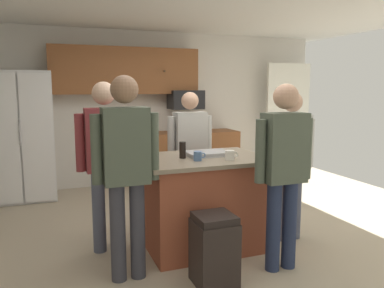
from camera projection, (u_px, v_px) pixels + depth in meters
The scene contains 18 objects.
floor at pixel (210, 238), 4.28m from camera, with size 7.04×7.04×0.00m, color #B7A88E.
back_wall at pixel (147, 108), 6.69m from camera, with size 6.40×0.10×2.60m, color silver.
french_door_window_panel at pixel (287, 117), 7.25m from camera, with size 0.90×0.06×2.00m, color white.
cabinet_run_upper at pixel (126, 71), 6.27m from camera, with size 2.40×0.38×0.75m.
cabinet_run_lower at pixel (186, 157), 6.72m from camera, with size 1.80×0.63×0.90m.
refrigerator at pixel (22, 136), 5.66m from camera, with size 0.89×0.76×1.89m.
microwave_over_range at pixel (186, 100), 6.59m from camera, with size 0.56×0.40×0.32m, color black.
kitchen_island at pixel (202, 202), 3.98m from camera, with size 1.27×0.93×0.96m.
person_elder_center at pixel (190, 148), 4.71m from camera, with size 0.57×0.22×1.61m.
person_host_foreground at pixel (290, 156), 4.13m from camera, with size 0.57×0.22×1.61m.
person_guest_left at pixel (284, 165), 3.42m from camera, with size 0.57×0.22×1.69m.
person_guest_right at pixel (106, 155), 3.82m from camera, with size 0.57×0.23×1.71m.
person_guest_by_door at pixel (126, 164), 3.23m from camera, with size 0.57×0.23×1.76m.
mug_blue_stoneware at pixel (230, 155), 3.73m from camera, with size 0.13×0.09×0.09m.
tumbler_amber at pixel (183, 150), 3.82m from camera, with size 0.07×0.07×0.17m.
mug_ceramic_white at pixel (198, 156), 3.70m from camera, with size 0.12×0.08×0.09m.
serving_tray at pixel (207, 154), 3.99m from camera, with size 0.44×0.30×0.04m.
trash_bin at pixel (214, 250), 3.24m from camera, with size 0.34×0.34×0.61m.
Camera 1 is at (-1.62, -3.75, 1.66)m, focal length 36.02 mm.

